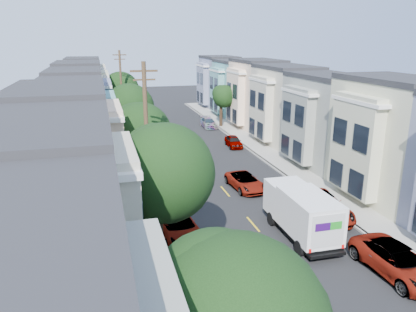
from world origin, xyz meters
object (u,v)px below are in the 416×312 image
tree_e (120,90)px  utility_pole_near (147,145)px  fedex_truck (301,211)px  parked_left_d (155,172)px  parked_right_a (398,262)px  tree_c (139,134)px  parked_right_c (233,142)px  tree_d (129,108)px  lead_sedan (245,182)px  parked_right_b (323,206)px  parked_right_d (208,123)px  parked_left_b (205,285)px  tree_b (163,174)px  utility_pole_far (122,93)px  tree_far_r (223,97)px  parked_left_c (179,227)px

tree_e → utility_pole_near: bearing=-90.0°
fedex_truck → parked_left_d: size_ratio=1.41×
parked_left_d → parked_right_a: 19.98m
tree_c → parked_right_c: (11.20, 11.50, -4.04)m
tree_d → tree_e: (-0.00, 14.72, 0.03)m
fedex_truck → lead_sedan: bearing=93.4°
parked_right_b → parked_right_d: 29.41m
parked_right_a → parked_left_b: bearing=173.1°
tree_b → parked_left_b: (1.40, -2.36, -4.64)m
tree_c → parked_right_d: 25.10m
tree_c → utility_pole_far: 20.78m
utility_pole_far → fedex_truck: (8.42, -30.23, -3.52)m
tree_far_r → parked_right_d: tree_far_r is taller
parked_left_d → parked_right_c: bearing=41.3°
tree_d → parked_right_d: (11.20, 12.48, -4.42)m
tree_c → utility_pole_near: (0.00, -5.23, 0.50)m
tree_e → parked_right_d: (11.20, -2.23, -4.45)m
parked_left_d → parked_right_a: parked_right_a is taller
parked_left_b → parked_right_b: bearing=29.8°
tree_d → parked_right_c: (11.20, 1.89, -4.42)m
fedex_truck → parked_right_b: size_ratio=1.12×
parked_right_d → utility_pole_far: bearing=-173.1°
parked_left_d → fedex_truck: bearing=-60.4°
tree_e → parked_right_b: tree_e is taller
lead_sedan → parked_right_b: bearing=-67.2°
tree_e → parked_right_c: (11.20, -12.83, -4.45)m
parked_right_a → parked_right_d: parked_right_a is taller
tree_e → parked_left_c: bearing=-87.5°
tree_b → utility_pole_far: 32.33m
tree_c → tree_d: 9.62m
tree_e → utility_pole_near: utility_pole_near is taller
tree_c → parked_right_d: (11.20, 22.09, -4.05)m
tree_far_r → parked_right_d: size_ratio=1.38×
tree_far_r → utility_pole_near: utility_pole_near is taller
parked_left_c → parked_right_d: (9.80, 29.83, -0.05)m
tree_d → parked_left_d: tree_d is taller
parked_right_c → utility_pole_near: bearing=-119.7°
utility_pole_far → parked_right_b: 30.55m
utility_pole_near → lead_sedan: 10.06m
tree_c → parked_right_b: tree_c is taller
parked_right_a → parked_right_b: (0.00, 7.16, 0.02)m
tree_d → utility_pole_near: utility_pole_near is taller
lead_sedan → parked_right_b: parked_right_b is taller
parked_right_b → parked_right_a: bearing=-84.4°
tree_far_r → parked_right_c: bearing=-100.8°
parked_left_d → parked_right_d: 21.52m
utility_pole_far → parked_left_b: size_ratio=1.87×
tree_e → utility_pole_far: size_ratio=0.74×
tree_far_r → parked_right_c: size_ratio=1.49×
parked_right_a → utility_pole_far: bearing=104.0°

